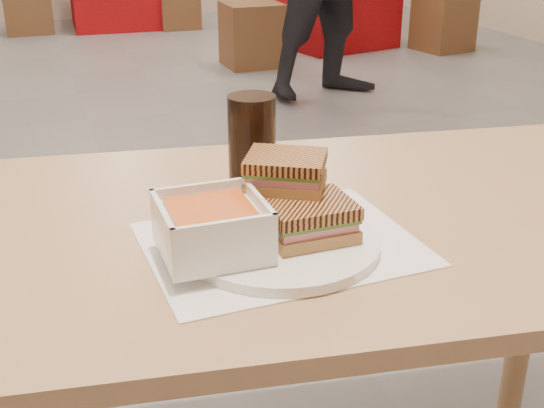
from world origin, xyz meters
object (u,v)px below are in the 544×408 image
object	(u,v)px
bg_chair_2r	(179,6)
soup_bowl	(212,229)
panini_lower	(309,219)
bg_table_1	(332,0)
bg_chair_2l	(27,7)
main_table	(334,278)
bg_chair_1l	(252,35)
bg_chair_1r	(443,23)
cola_glass	(252,146)
plate	(281,243)

from	to	relation	value
bg_chair_2r	soup_bowl	bearing A→B (deg)	-101.32
panini_lower	bg_table_1	xyz separation A→B (m)	(2.16, 4.87, -0.42)
bg_chair_2l	main_table	bearing A→B (deg)	-86.53
panini_lower	bg_chair_1l	world-z (taller)	panini_lower
main_table	bg_table_1	world-z (taller)	main_table
bg_chair_1r	bg_chair_2l	distance (m)	3.79
bg_chair_1l	bg_chair_1r	distance (m)	1.68
cola_glass	bg_table_1	xyz separation A→B (m)	(2.17, 4.66, -0.46)
soup_bowl	cola_glass	distance (m)	0.24
bg_table_1	bg_chair_2l	xyz separation A→B (m)	(-2.45, 1.46, -0.14)
bg_chair_1l	panini_lower	bearing A→B (deg)	-106.39
cola_glass	bg_chair_1r	distance (m)	5.14
main_table	bg_chair_1l	world-z (taller)	main_table
cola_glass	bg_chair_2r	size ratio (longest dim) A/B	0.39
bg_chair_2l	bg_chair_2r	xyz separation A→B (m)	(1.39, -0.20, -0.03)
main_table	soup_bowl	size ratio (longest dim) A/B	9.53
cola_glass	bg_chair_2l	distance (m)	6.16
main_table	panini_lower	xyz separation A→B (m)	(-0.08, -0.09, 0.16)
bg_chair_1r	main_table	bearing A→B (deg)	-123.83
plate	cola_glass	bearing A→B (deg)	83.73
bg_table_1	bg_chair_2r	world-z (taller)	bg_table_1
plate	bg_chair_2l	world-z (taller)	plate
bg_chair_2r	plate	bearing A→B (deg)	-100.46
main_table	bg_chair_2l	world-z (taller)	main_table
main_table	plate	size ratio (longest dim) A/B	4.78
bg_chair_1l	bg_chair_2l	xyz separation A→B (m)	(-1.57, 2.01, 0.01)
main_table	panini_lower	size ratio (longest dim) A/B	10.88
main_table	bg_chair_2l	distance (m)	6.26
plate	bg_chair_2l	size ratio (longest dim) A/B	0.56
soup_bowl	panini_lower	distance (m)	0.13
main_table	bg_chair_2l	xyz separation A→B (m)	(-0.38, 6.24, -0.40)
plate	panini_lower	xyz separation A→B (m)	(0.04, -0.01, 0.03)
bg_chair_1l	bg_chair_2r	bearing A→B (deg)	95.63
bg_table_1	bg_chair_1l	xyz separation A→B (m)	(-0.88, -0.55, -0.14)
plate	bg_table_1	xyz separation A→B (m)	(2.19, 4.86, -0.39)
soup_bowl	bg_chair_2r	bearing A→B (deg)	78.68
bg_table_1	bg_chair_2l	distance (m)	2.86
soup_bowl	bg_chair_1l	bearing A→B (deg)	71.98
cola_glass	bg_chair_1r	xyz separation A→B (m)	(2.96, 4.16, -0.61)
plate	bg_chair_1l	world-z (taller)	plate
bg_chair_1l	plate	bearing A→B (deg)	-106.87
bg_table_1	bg_chair_1r	distance (m)	0.95
cola_glass	bg_chair_1l	distance (m)	4.35
bg_chair_1r	soup_bowl	bearing A→B (deg)	-125.21
main_table	bg_chair_2r	bearing A→B (deg)	80.50
soup_bowl	bg_chair_1r	bearing A→B (deg)	54.79
main_table	bg_chair_2l	size ratio (longest dim) A/B	2.70
main_table	bg_table_1	bearing A→B (deg)	66.54
main_table	plate	world-z (taller)	plate
bg_chair_2l	bg_chair_2r	bearing A→B (deg)	-8.24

